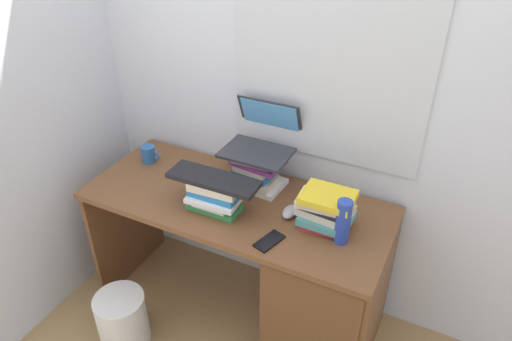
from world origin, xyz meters
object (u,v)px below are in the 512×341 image
(desk, at_px, (304,281))
(water_bottle, at_px, (343,222))
(book_stack_keyboard_riser, at_px, (215,195))
(book_stack_side, at_px, (326,209))
(mug, at_px, (149,154))
(keyboard, at_px, (214,179))
(computer_mouse, at_px, (290,212))
(cell_phone, at_px, (269,241))
(book_stack_tall, at_px, (257,171))
(laptop, at_px, (262,138))
(wastebasket, at_px, (123,319))

(desk, bearing_deg, water_bottle, -12.36)
(book_stack_keyboard_riser, relative_size, water_bottle, 1.21)
(book_stack_side, bearing_deg, mug, 174.62)
(keyboard, relative_size, computer_mouse, 4.04)
(desk, bearing_deg, cell_phone, -121.58)
(book_stack_tall, distance_m, keyboard, 0.27)
(laptop, xyz_separation_m, water_bottle, (0.50, -0.27, -0.14))
(computer_mouse, distance_m, cell_phone, 0.21)
(water_bottle, bearing_deg, wastebasket, -158.39)
(desk, height_order, cell_phone, cell_phone)
(desk, xyz_separation_m, water_bottle, (0.16, -0.03, 0.44))
(book_stack_tall, relative_size, book_stack_side, 1.03)
(book_stack_keyboard_riser, height_order, wastebasket, book_stack_keyboard_riser)
(book_stack_tall, bearing_deg, mug, -175.77)
(book_stack_tall, height_order, book_stack_side, book_stack_tall)
(book_stack_side, bearing_deg, desk, -154.38)
(book_stack_tall, height_order, water_bottle, water_bottle)
(laptop, xyz_separation_m, cell_phone, (0.23, -0.41, -0.23))
(water_bottle, relative_size, cell_phone, 1.51)
(mug, height_order, wastebasket, mug)
(book_stack_keyboard_riser, distance_m, wastebasket, 0.84)
(book_stack_tall, bearing_deg, computer_mouse, -30.45)
(desk, xyz_separation_m, wastebasket, (-0.80, -0.41, -0.26))
(water_bottle, bearing_deg, book_stack_tall, 157.35)
(desk, xyz_separation_m, book_stack_keyboard_riser, (-0.42, -0.08, 0.41))
(book_stack_tall, distance_m, mug, 0.62)
(book_stack_tall, distance_m, book_stack_keyboard_riser, 0.26)
(book_stack_side, distance_m, computer_mouse, 0.18)
(book_stack_tall, xyz_separation_m, mug, (-0.61, -0.05, -0.05))
(book_stack_side, height_order, water_bottle, water_bottle)
(cell_phone, bearing_deg, mug, 176.72)
(book_stack_keyboard_riser, relative_size, laptop, 0.78)
(mug, bearing_deg, book_stack_keyboard_riser, -20.89)
(computer_mouse, relative_size, mug, 0.94)
(book_stack_side, bearing_deg, computer_mouse, 179.08)
(book_stack_tall, relative_size, laptop, 0.78)
(laptop, bearing_deg, wastebasket, -125.42)
(book_stack_tall, distance_m, computer_mouse, 0.28)
(book_stack_keyboard_riser, bearing_deg, mug, 159.11)
(book_stack_side, bearing_deg, laptop, 153.15)
(laptop, xyz_separation_m, mug, (-0.61, -0.11, -0.19))
(desk, relative_size, book_stack_tall, 5.89)
(book_stack_keyboard_riser, relative_size, computer_mouse, 2.39)
(book_stack_tall, height_order, cell_phone, book_stack_tall)
(laptop, height_order, computer_mouse, laptop)
(book_stack_side, height_order, keyboard, book_stack_side)
(desk, xyz_separation_m, computer_mouse, (-0.10, 0.03, 0.35))
(book_stack_keyboard_riser, height_order, cell_phone, book_stack_keyboard_riser)
(desk, height_order, computer_mouse, computer_mouse)
(book_stack_tall, height_order, mug, book_stack_tall)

